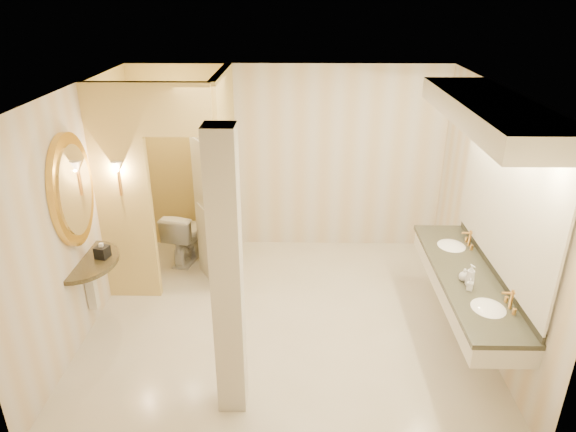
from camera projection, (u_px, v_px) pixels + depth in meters
name	position (u px, v px, depth m)	size (l,w,h in m)	color
floor	(284.00, 318.00, 6.16)	(4.50, 4.50, 0.00)	beige
ceiling	(284.00, 91.00, 5.06)	(4.50, 4.50, 0.00)	white
wall_back	(288.00, 159.00, 7.44)	(4.50, 0.02, 2.70)	beige
wall_front	(277.00, 326.00, 3.79)	(4.50, 0.02, 2.70)	beige
wall_left	(80.00, 214.00, 5.65)	(0.02, 4.00, 2.70)	beige
wall_right	(491.00, 217.00, 5.57)	(0.02, 4.00, 2.70)	beige
toilet_closet	(197.00, 181.00, 6.50)	(1.50, 1.55, 2.70)	#F4D77F
wall_sconce	(117.00, 169.00, 5.88)	(0.14, 0.14, 0.42)	gold
vanity	(482.00, 208.00, 5.10)	(0.75, 2.55, 2.09)	beige
console_shelf	(77.00, 222.00, 5.49)	(0.94, 0.94, 1.92)	black
pillar	(227.00, 281.00, 4.37)	(0.26, 0.26, 2.70)	beige
tissue_box	(102.00, 252.00, 5.70)	(0.13, 0.13, 0.13)	black
toilet	(185.00, 235.00, 7.34)	(0.44, 0.76, 0.78)	white
soap_bottle_a	(470.00, 284.00, 5.09)	(0.06, 0.06, 0.13)	beige
soap_bottle_b	(464.00, 275.00, 5.25)	(0.11, 0.11, 0.13)	silver
soap_bottle_c	(471.00, 275.00, 5.15)	(0.09, 0.09, 0.23)	#C6B28C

